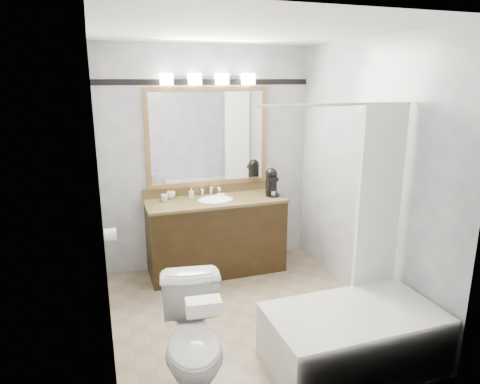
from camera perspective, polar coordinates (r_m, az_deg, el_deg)
name	(u,v)px	position (r m, az deg, el deg)	size (l,w,h in m)	color
room	(247,185)	(3.67, 0.92, 0.92)	(2.42, 2.62, 2.52)	gray
vanity	(216,234)	(4.84, -3.21, -5.63)	(1.53, 0.58, 0.97)	black
mirror	(208,137)	(4.83, -4.26, 7.28)	(1.40, 0.04, 1.10)	#A17849
vanity_light_bar	(208,79)	(4.74, -4.23, 14.82)	(1.02, 0.14, 0.12)	silver
accent_stripe	(207,82)	(4.80, -4.43, 14.42)	(2.40, 0.01, 0.06)	black
bathtub	(354,329)	(3.54, 14.96, -17.24)	(1.30, 0.75, 1.96)	white
tp_roll	(110,235)	(4.26, -16.91, -5.46)	(0.12, 0.12, 0.11)	white
toilet	(194,342)	(3.11, -6.11, -19.28)	(0.44, 0.77, 0.78)	white
tissue_box	(203,306)	(2.64, -4.89, -14.94)	(0.21, 0.12, 0.09)	white
coffee_maker	(272,181)	(4.85, 4.23, 1.44)	(0.16, 0.20, 0.31)	black
cup_left	(171,195)	(4.79, -9.22, -0.39)	(0.10, 0.10, 0.08)	white
cup_right	(164,198)	(4.69, -10.04, -0.78)	(0.08, 0.08, 0.07)	white
soap_bottle_a	(191,193)	(4.79, -6.50, -0.11)	(0.05, 0.05, 0.11)	white
soap_bar	(221,195)	(4.84, -2.58, -0.37)	(0.08, 0.05, 0.03)	beige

